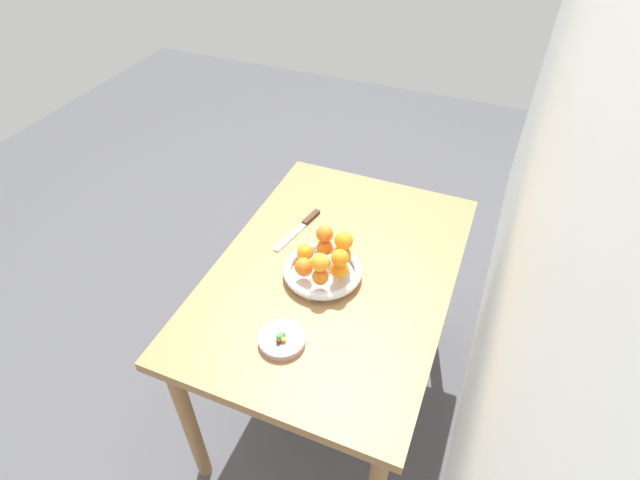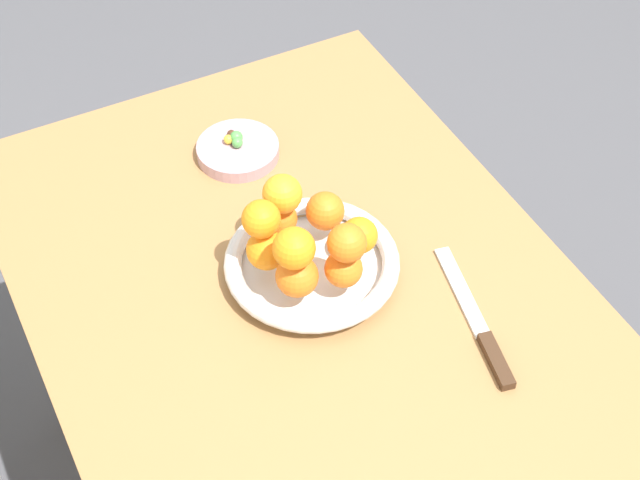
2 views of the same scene
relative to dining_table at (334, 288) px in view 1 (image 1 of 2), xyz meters
The scene contains 21 objects.
ground_plane 0.65m from the dining_table, ahead, with size 6.00×6.00×0.00m, color #4C4C51.
wall_back 0.81m from the dining_table, 90.00° to the left, with size 4.00×0.05×2.50m, color silver.
dining_table is the anchor object (origin of this frame).
fruit_bowl 0.12m from the dining_table, 30.83° to the right, with size 0.26×0.26×0.04m.
candy_dish 0.35m from the dining_table, ahead, with size 0.14×0.14×0.02m, color #B28C99.
orange_0 0.16m from the dining_table, 104.39° to the left, with size 0.06×0.06×0.06m, color orange.
orange_1 0.16m from the dining_table, 115.14° to the right, with size 0.05×0.05×0.05m, color orange.
orange_2 0.18m from the dining_table, 74.69° to the right, with size 0.05×0.05×0.05m, color orange.
orange_3 0.19m from the dining_table, 38.47° to the right, with size 0.06×0.06×0.06m, color orange.
orange_4 0.19m from the dining_table, ahead, with size 0.05×0.05×0.05m, color orange.
orange_5 0.17m from the dining_table, 32.84° to the left, with size 0.06×0.06×0.06m, color orange.
orange_6 0.23m from the dining_table, 30.96° to the left, with size 0.05×0.05×0.05m, color orange.
orange_7 0.22m from the dining_table, 117.20° to the right, with size 0.06×0.06×0.06m, color orange.
orange_8 0.22m from the dining_table, 104.17° to the left, with size 0.06×0.06×0.06m, color orange.
orange_9 0.23m from the dining_table, ahead, with size 0.06×0.06×0.06m, color orange.
candy_ball_0 0.36m from the dining_table, ahead, with size 0.02×0.02×0.02m, color #4C9947.
candy_ball_1 0.37m from the dining_table, ahead, with size 0.01×0.01×0.01m, color #472819.
candy_ball_2 0.35m from the dining_table, ahead, with size 0.02×0.02×0.02m, color #4C9947.
candy_ball_3 0.35m from the dining_table, ahead, with size 0.02×0.02×0.02m, color #8C4C99.
candy_ball_4 0.36m from the dining_table, ahead, with size 0.02×0.02×0.02m, color gold.
knife 0.26m from the dining_table, 129.51° to the right, with size 0.26×0.07×0.01m.
Camera 1 is at (1.09, 0.39, 1.91)m, focal length 28.00 mm.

